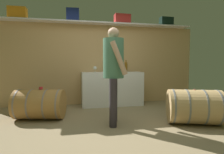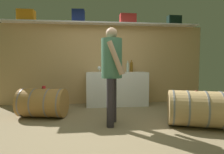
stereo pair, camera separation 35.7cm
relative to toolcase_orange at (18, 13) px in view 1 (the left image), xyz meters
The scene contains 16 objects.
ground_plane 3.33m from the toolcase_orange, 36.83° to the right, with size 6.77×7.45×0.02m, color #8A7756.
back_wall_panel 2.29m from the toolcase_orange, ahead, with size 5.57×0.10×2.12m, color tan.
high_shelf_board 1.93m from the toolcase_orange, ahead, with size 5.12×0.40×0.03m, color white.
toolcase_orange is the anchor object (origin of this frame).
toolcase_navy 1.29m from the toolcase_orange, ahead, with size 0.31×0.25×0.32m, color navy.
toolcase_red 2.59m from the toolcase_orange, ahead, with size 0.42×0.21×0.25m, color red.
toolcase_black 3.87m from the toolcase_orange, ahead, with size 0.37×0.18×0.24m, color black.
work_cabinet 2.93m from the toolcase_orange, ahead, with size 1.57×0.54×0.87m, color white.
wine_bottle_amber 2.97m from the toolcase_orange, ahead, with size 0.08×0.08×0.32m.
wine_bottle_clear 2.85m from the toolcase_orange, ahead, with size 0.07×0.07×0.30m.
wine_bottle_green 2.46m from the toolcase_orange, ahead, with size 0.07×0.07×0.28m.
wine_glass 2.26m from the toolcase_orange, 10.83° to the right, with size 0.09×0.09×0.15m.
wine_barrel_near 2.36m from the toolcase_orange, 60.27° to the right, with size 1.01×0.75×0.59m.
wine_barrel_far 4.39m from the toolcase_orange, 30.32° to the right, with size 1.05×0.88×0.63m.
tasting_cup 2.10m from the toolcase_orange, 59.16° to the right, with size 0.07×0.07×0.05m, color red.
winemaker_pouring 2.88m from the toolcase_orange, 40.80° to the right, with size 0.46×0.55×1.71m.
Camera 1 is at (-0.67, -2.90, 1.08)m, focal length 29.68 mm.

